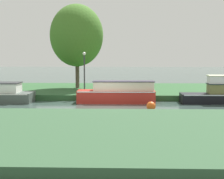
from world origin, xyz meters
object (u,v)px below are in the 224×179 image
(lamp_post, at_px, (84,67))
(mooring_post_near, at_px, (151,90))
(willow_tree_left, at_px, (77,35))
(channel_buoy, at_px, (151,106))
(red_barge, at_px, (118,93))

(lamp_post, height_order, mooring_post_near, lamp_post)
(willow_tree_left, xyz_separation_m, lamp_post, (1.03, -3.72, -2.48))
(mooring_post_near, bearing_deg, lamp_post, 173.34)
(channel_buoy, bearing_deg, willow_tree_left, 121.05)
(lamp_post, bearing_deg, channel_buoy, -50.53)
(willow_tree_left, relative_size, mooring_post_near, 12.17)
(red_barge, height_order, mooring_post_near, red_barge)
(willow_tree_left, distance_m, mooring_post_near, 8.34)
(red_barge, xyz_separation_m, lamp_post, (-2.53, 2.13, 1.64))
(willow_tree_left, bearing_deg, mooring_post_near, -36.15)
(willow_tree_left, bearing_deg, lamp_post, -74.58)
(willow_tree_left, bearing_deg, channel_buoy, -58.95)
(mooring_post_near, distance_m, channel_buoy, 4.93)
(lamp_post, bearing_deg, red_barge, -40.11)
(lamp_post, distance_m, channel_buoy, 7.37)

